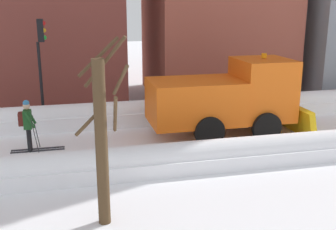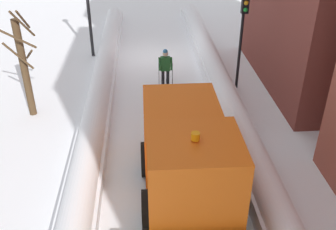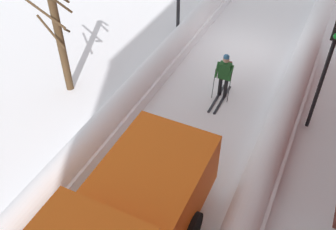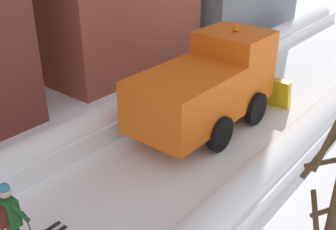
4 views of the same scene
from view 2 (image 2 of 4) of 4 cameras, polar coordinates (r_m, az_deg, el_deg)
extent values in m
plane|color=white|center=(12.11, 0.39, -9.45)|extent=(80.00, 80.00, 0.00)
cube|color=white|center=(12.36, 12.65, -7.70)|extent=(1.10, 36.00, 0.56)
cylinder|color=white|center=(12.20, 12.80, -6.66)|extent=(0.90, 34.20, 0.90)
cube|color=white|center=(12.10, -12.17, -8.97)|extent=(1.10, 36.00, 0.45)
cylinder|color=white|center=(11.96, -12.28, -8.14)|extent=(0.90, 34.20, 0.90)
cube|color=orange|center=(11.72, 2.10, -2.49)|extent=(2.30, 3.40, 1.60)
cube|color=orange|center=(9.35, 3.80, -9.66)|extent=(2.20, 2.00, 2.30)
cube|color=black|center=(8.31, 4.76, -11.23)|extent=(1.85, 0.06, 1.01)
cylinder|color=orange|center=(8.59, 4.09, -3.16)|extent=(0.20, 0.20, 0.18)
cylinder|color=black|center=(10.56, 9.74, -13.22)|extent=(0.25, 1.10, 1.10)
cylinder|color=black|center=(10.32, -3.18, -13.98)|extent=(0.25, 1.10, 1.10)
cylinder|color=black|center=(12.20, 7.53, -6.14)|extent=(0.25, 1.10, 1.10)
cylinder|color=black|center=(11.99, -3.39, -6.62)|extent=(0.25, 1.10, 1.10)
cylinder|color=black|center=(17.42, -0.03, 5.44)|extent=(0.14, 0.14, 0.82)
cylinder|color=black|center=(17.41, -0.75, 5.42)|extent=(0.14, 0.14, 0.82)
cube|color=#1E5123|center=(17.13, -0.40, 7.62)|extent=(0.42, 0.26, 0.62)
cube|color=#591E19|center=(17.31, -0.44, 7.98)|extent=(0.32, 0.16, 0.44)
sphere|color=tan|center=(16.95, -0.40, 9.08)|extent=(0.24, 0.24, 0.24)
sphere|color=teal|center=(16.91, -0.40, 9.40)|extent=(0.22, 0.22, 0.22)
cylinder|color=#1E5123|center=(17.04, 0.50, 7.60)|extent=(0.09, 0.33, 0.56)
cylinder|color=#1E5123|center=(17.01, -1.26, 7.56)|extent=(0.09, 0.33, 0.56)
cube|color=black|center=(17.37, 0.03, 3.91)|extent=(0.09, 1.80, 0.03)
cube|color=black|center=(17.36, -0.70, 3.89)|extent=(0.09, 1.80, 0.03)
cylinder|color=#262628|center=(17.16, 0.66, 5.73)|extent=(0.02, 0.19, 1.19)
cylinder|color=#262628|center=(17.12, -1.35, 5.67)|extent=(0.02, 0.19, 1.19)
cylinder|color=black|center=(17.09, 10.57, 9.18)|extent=(0.12, 0.12, 3.44)
cube|color=black|center=(16.32, 11.41, 16.10)|extent=(0.28, 0.24, 0.90)
sphere|color=gold|center=(16.20, 11.53, 15.98)|extent=(0.18, 0.18, 0.18)
sphere|color=green|center=(16.27, 11.42, 15.03)|extent=(0.18, 0.18, 0.18)
cylinder|color=black|center=(20.72, -11.68, 14.91)|extent=(0.16, 0.16, 4.88)
cylinder|color=#4A3520|center=(15.53, -20.50, 6.33)|extent=(0.28, 0.28, 3.84)
cylinder|color=#4A3520|center=(14.70, -20.78, 12.50)|extent=(0.51, 0.94, 1.20)
cylinder|color=#4A3520|center=(14.79, -20.70, 13.10)|extent=(0.16, 0.94, 0.90)
cylinder|color=#4A3520|center=(15.44, -19.87, 8.47)|extent=(0.53, 0.75, 0.64)
cylinder|color=#4A3520|center=(14.62, -21.78, 10.63)|extent=(1.37, 0.22, 0.90)
cylinder|color=#4A3520|center=(15.00, -21.33, 8.15)|extent=(0.99, 0.13, 1.05)
camera|label=1|loc=(19.66, -47.80, 12.78)|focal=44.20mm
camera|label=3|loc=(6.28, 43.69, 34.06)|focal=40.47mm
camera|label=4|loc=(19.48, -22.17, 24.53)|focal=43.37mm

